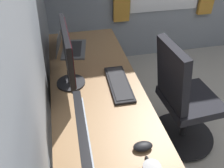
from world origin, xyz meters
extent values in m
cube|color=#8C939E|center=(0.00, 2.04, 1.30)|extent=(4.75, 0.10, 2.60)
cube|color=#936D47|center=(0.25, 1.66, 0.71)|extent=(2.40, 0.63, 0.03)
cylinder|color=silver|center=(1.39, 1.41, 0.35)|extent=(0.05, 0.05, 0.70)
cylinder|color=silver|center=(1.39, 1.91, 0.35)|extent=(0.05, 0.05, 0.70)
cube|color=#936D47|center=(0.69, 1.69, 0.35)|extent=(0.40, 0.50, 0.69)
cube|color=silver|center=(0.69, 1.44, 0.35)|extent=(0.37, 0.01, 0.61)
cylinder|color=black|center=(0.61, 1.83, 0.74)|extent=(0.20, 0.20, 0.01)
cylinder|color=black|center=(0.61, 1.83, 0.79)|extent=(0.04, 0.04, 0.10)
cube|color=black|center=(0.61, 1.83, 0.99)|extent=(0.52, 0.04, 0.30)
cube|color=#330F14|center=(0.61, 1.81, 0.99)|extent=(0.47, 0.02, 0.27)
cube|color=#595B60|center=(1.09, 1.76, 0.74)|extent=(0.37, 0.25, 0.01)
cube|color=#262628|center=(1.09, 1.76, 0.75)|extent=(0.29, 0.17, 0.00)
cube|color=#595B60|center=(1.11, 1.87, 0.84)|extent=(0.34, 0.10, 0.18)
cube|color=#B2BCCC|center=(1.11, 1.87, 0.84)|extent=(0.31, 0.09, 0.15)
cube|color=black|center=(0.52, 1.50, 0.74)|extent=(0.42, 0.15, 0.02)
cube|color=#2D2D30|center=(0.52, 1.50, 0.75)|extent=(0.38, 0.12, 0.00)
ellipsoid|color=black|center=(-0.04, 1.51, 0.75)|extent=(0.06, 0.10, 0.03)
torus|color=black|center=(-0.16, 1.53, 0.78)|extent=(0.06, 0.01, 0.06)
cube|color=black|center=(0.53, 0.89, 0.46)|extent=(0.46, 0.45, 0.07)
cube|color=black|center=(0.52, 1.10, 0.74)|extent=(0.40, 0.15, 0.50)
cylinder|color=black|center=(0.53, 0.89, 0.24)|extent=(0.05, 0.05, 0.37)
cylinder|color=black|center=(0.53, 0.89, 0.04)|extent=(0.56, 0.56, 0.03)
camera|label=1|loc=(-0.79, 1.84, 1.76)|focal=38.67mm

